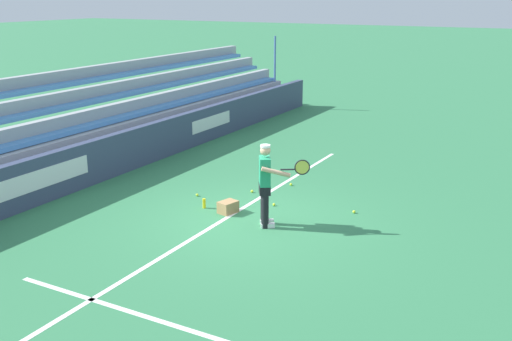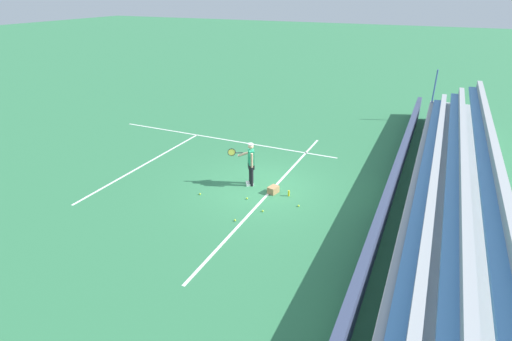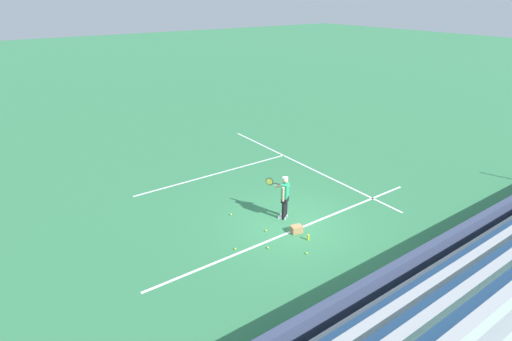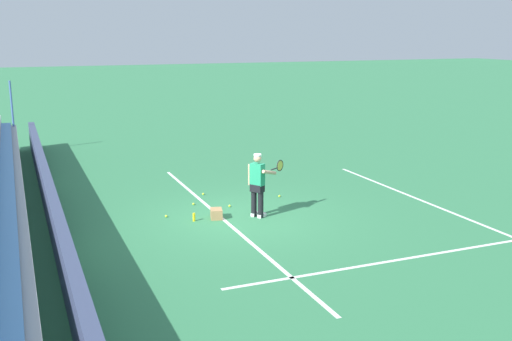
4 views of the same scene
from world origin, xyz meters
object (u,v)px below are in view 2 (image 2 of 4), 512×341
Objects in this scene: tennis_player at (250,164)px; water_bottle at (289,193)px; tennis_ball_far_right at (263,211)px; tennis_ball_midcourt at (247,198)px; tennis_ball_stray_back at (200,194)px; tennis_ball_on_baseline at (235,220)px; tennis_ball_far_left at (299,206)px; ball_box_cardboard at (273,190)px.

tennis_player is 7.80× the size of water_bottle.
water_bottle is at bearing -15.81° from tennis_ball_far_right.
tennis_ball_midcourt and tennis_ball_stray_back have the same top height.
tennis_player is 25.98× the size of tennis_ball_on_baseline.
tennis_ball_far_left is (0.27, -1.90, 0.00)m from tennis_ball_midcourt.
water_bottle is (-0.27, -1.70, -0.78)m from tennis_player.
tennis_player is at bearing 19.18° from tennis_ball_midcourt.
tennis_ball_far_left is 0.85m from water_bottle.
tennis_ball_stray_back is at bearing 139.47° from tennis_player.
tennis_ball_stray_back is 1.00× the size of tennis_ball_far_left.
tennis_ball_stray_back is (1.10, 2.04, 0.00)m from tennis_ball_on_baseline.
tennis_ball_on_baseline is at bearing -165.29° from tennis_player.
ball_box_cardboard is at bearing -9.03° from tennis_ball_on_baseline.
tennis_player reaches higher than tennis_ball_far_right.
tennis_ball_midcourt is at bearing 141.81° from ball_box_cardboard.
tennis_ball_far_left is (-0.87, -2.30, -0.86)m from tennis_player.
tennis_player is 25.98× the size of tennis_ball_far_left.
tennis_ball_midcourt and tennis_ball_far_right have the same top height.
ball_box_cardboard is 6.06× the size of tennis_ball_stray_back.
tennis_ball_midcourt is at bearing 11.22° from tennis_ball_on_baseline.
tennis_ball_far_left is at bearing -49.69° from tennis_ball_far_right.
tennis_player reaches higher than tennis_ball_stray_back.
tennis_ball_on_baseline is 1.00× the size of tennis_ball_far_right.
water_bottle is (0.87, -1.30, 0.08)m from tennis_ball_midcourt.
tennis_ball_far_left is at bearing -110.85° from tennis_player.
tennis_player reaches higher than water_bottle.
tennis_ball_midcourt is at bearing 56.76° from tennis_ball_far_right.
tennis_ball_stray_back is at bearing 113.08° from water_bottle.
water_bottle is at bearing -89.48° from ball_box_cardboard.
ball_box_cardboard reaches higher than tennis_ball_far_left.
tennis_player is 1.35m from ball_box_cardboard.
ball_box_cardboard is (-0.28, -1.08, -0.76)m from tennis_player.
tennis_ball_on_baseline is (-2.67, -0.70, -0.86)m from tennis_player.
tennis_ball_midcourt is 1.79m from tennis_ball_stray_back.
tennis_ball_midcourt is 1.57m from water_bottle.
tennis_ball_midcourt is 1.06m from tennis_ball_far_right.
tennis_ball_stray_back is 0.30× the size of water_bottle.
tennis_ball_far_left is (0.70, -3.64, 0.00)m from tennis_ball_stray_back.
tennis_ball_far_right is at bearing -143.33° from tennis_player.
ball_box_cardboard is 6.06× the size of tennis_ball_far_right.
tennis_player is at bearing 80.84° from water_bottle.
tennis_player is 4.29× the size of ball_box_cardboard.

